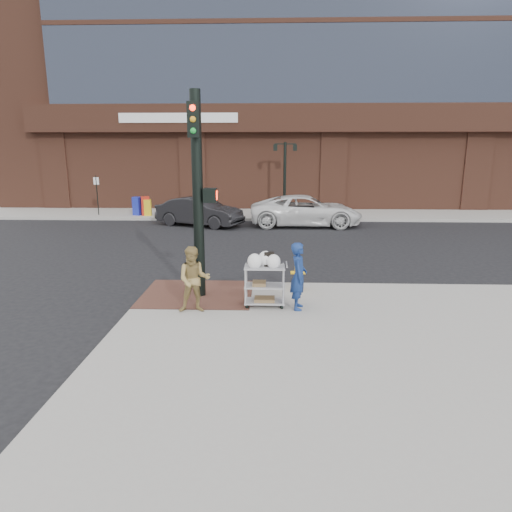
{
  "coord_description": "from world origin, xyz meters",
  "views": [
    {
      "loc": [
        1.32,
        -10.27,
        3.81
      ],
      "look_at": [
        0.93,
        0.55,
        1.25
      ],
      "focal_mm": 32.0,
      "sensor_mm": 36.0,
      "label": 1
    }
  ],
  "objects_px": {
    "traffic_signal_pole": "(198,190)",
    "sedan_dark": "(199,212)",
    "minivan_white": "(306,211)",
    "woman_blue": "(299,276)",
    "utility_cart": "(265,282)",
    "lamp_post": "(285,170)",
    "fire_hydrant": "(298,273)",
    "pedestrian_tan": "(194,280)"
  },
  "relations": [
    {
      "from": "pedestrian_tan",
      "to": "minivan_white",
      "type": "bearing_deg",
      "value": 68.54
    },
    {
      "from": "lamp_post",
      "to": "fire_hydrant",
      "type": "xyz_separation_m",
      "value": [
        0.02,
        -14.59,
        -2.03
      ]
    },
    {
      "from": "traffic_signal_pole",
      "to": "utility_cart",
      "type": "height_order",
      "value": "traffic_signal_pole"
    },
    {
      "from": "fire_hydrant",
      "to": "minivan_white",
      "type": "bearing_deg",
      "value": 84.95
    },
    {
      "from": "sedan_dark",
      "to": "fire_hydrant",
      "type": "bearing_deg",
      "value": -136.34
    },
    {
      "from": "woman_blue",
      "to": "fire_hydrant",
      "type": "bearing_deg",
      "value": 1.58
    },
    {
      "from": "traffic_signal_pole",
      "to": "minivan_white",
      "type": "distance_m",
      "value": 12.46
    },
    {
      "from": "pedestrian_tan",
      "to": "fire_hydrant",
      "type": "distance_m",
      "value": 3.07
    },
    {
      "from": "woman_blue",
      "to": "sedan_dark",
      "type": "height_order",
      "value": "woman_blue"
    },
    {
      "from": "woman_blue",
      "to": "utility_cart",
      "type": "bearing_deg",
      "value": 83.77
    },
    {
      "from": "woman_blue",
      "to": "fire_hydrant",
      "type": "xyz_separation_m",
      "value": [
        0.08,
        1.52,
        -0.35
      ]
    },
    {
      "from": "pedestrian_tan",
      "to": "lamp_post",
      "type": "bearing_deg",
      "value": 74.95
    },
    {
      "from": "lamp_post",
      "to": "minivan_white",
      "type": "distance_m",
      "value": 4.03
    },
    {
      "from": "utility_cart",
      "to": "lamp_post",
      "type": "bearing_deg",
      "value": 86.94
    },
    {
      "from": "pedestrian_tan",
      "to": "sedan_dark",
      "type": "bearing_deg",
      "value": 91.88
    },
    {
      "from": "pedestrian_tan",
      "to": "sedan_dark",
      "type": "relative_size",
      "value": 0.35
    },
    {
      "from": "woman_blue",
      "to": "utility_cart",
      "type": "xyz_separation_m",
      "value": [
        -0.79,
        0.15,
        -0.19
      ]
    },
    {
      "from": "traffic_signal_pole",
      "to": "sedan_dark",
      "type": "xyz_separation_m",
      "value": [
        -1.87,
        11.6,
        -2.11
      ]
    },
    {
      "from": "traffic_signal_pole",
      "to": "sedan_dark",
      "type": "relative_size",
      "value": 1.14
    },
    {
      "from": "traffic_signal_pole",
      "to": "pedestrian_tan",
      "type": "distance_m",
      "value": 2.25
    },
    {
      "from": "woman_blue",
      "to": "minivan_white",
      "type": "relative_size",
      "value": 0.29
    },
    {
      "from": "woman_blue",
      "to": "utility_cart",
      "type": "relative_size",
      "value": 1.2
    },
    {
      "from": "lamp_post",
      "to": "fire_hydrant",
      "type": "distance_m",
      "value": 14.73
    },
    {
      "from": "traffic_signal_pole",
      "to": "utility_cart",
      "type": "bearing_deg",
      "value": -24.31
    },
    {
      "from": "pedestrian_tan",
      "to": "fire_hydrant",
      "type": "relative_size",
      "value": 1.78
    },
    {
      "from": "traffic_signal_pole",
      "to": "sedan_dark",
      "type": "bearing_deg",
      "value": 99.14
    },
    {
      "from": "utility_cart",
      "to": "woman_blue",
      "type": "bearing_deg",
      "value": -10.85
    },
    {
      "from": "woman_blue",
      "to": "minivan_white",
      "type": "xyz_separation_m",
      "value": [
        1.07,
        12.67,
        -0.17
      ]
    },
    {
      "from": "woman_blue",
      "to": "pedestrian_tan",
      "type": "xyz_separation_m",
      "value": [
        -2.38,
        -0.29,
        -0.03
      ]
    },
    {
      "from": "fire_hydrant",
      "to": "sedan_dark",
      "type": "bearing_deg",
      "value": 111.68
    },
    {
      "from": "minivan_white",
      "to": "woman_blue",
      "type": "bearing_deg",
      "value": 176.02
    },
    {
      "from": "traffic_signal_pole",
      "to": "utility_cart",
      "type": "relative_size",
      "value": 3.81
    },
    {
      "from": "fire_hydrant",
      "to": "woman_blue",
      "type": "bearing_deg",
      "value": -93.04
    },
    {
      "from": "lamp_post",
      "to": "pedestrian_tan",
      "type": "height_order",
      "value": "lamp_post"
    },
    {
      "from": "woman_blue",
      "to": "fire_hydrant",
      "type": "distance_m",
      "value": 1.56
    },
    {
      "from": "lamp_post",
      "to": "minivan_white",
      "type": "bearing_deg",
      "value": -73.77
    },
    {
      "from": "traffic_signal_pole",
      "to": "minivan_white",
      "type": "height_order",
      "value": "traffic_signal_pole"
    },
    {
      "from": "pedestrian_tan",
      "to": "sedan_dark",
      "type": "xyz_separation_m",
      "value": [
        -1.9,
        12.78,
        -0.19
      ]
    },
    {
      "from": "sedan_dark",
      "to": "minivan_white",
      "type": "distance_m",
      "value": 5.35
    },
    {
      "from": "minivan_white",
      "to": "pedestrian_tan",
      "type": "bearing_deg",
      "value": 165.94
    },
    {
      "from": "lamp_post",
      "to": "traffic_signal_pole",
      "type": "bearing_deg",
      "value": -99.24
    },
    {
      "from": "minivan_white",
      "to": "fire_hydrant",
      "type": "bearing_deg",
      "value": 175.78
    }
  ]
}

